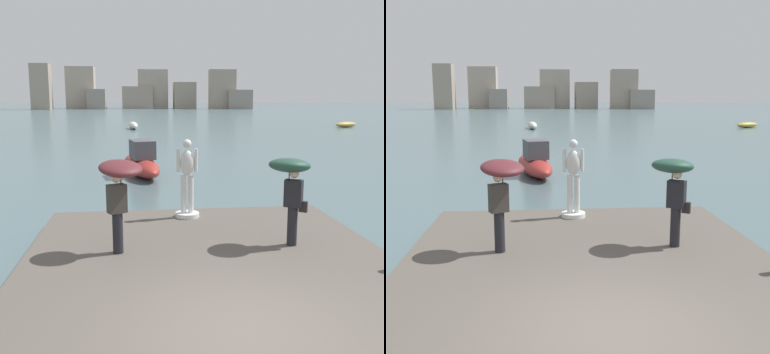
% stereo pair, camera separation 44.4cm
% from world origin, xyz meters
% --- Properties ---
extents(ground_plane, '(400.00, 400.00, 0.00)m').
position_xyz_m(ground_plane, '(0.00, 40.00, 0.00)').
color(ground_plane, '#4C666B').
extents(pier, '(7.68, 10.04, 0.40)m').
position_xyz_m(pier, '(0.00, 2.02, 0.20)').
color(pier, '#564F47').
rests_on(pier, ground).
extents(statue_white_figure, '(0.66, 0.66, 2.15)m').
position_xyz_m(statue_white_figure, '(-0.11, 6.17, 1.35)').
color(statue_white_figure, silver).
rests_on(statue_white_figure, pier).
extents(onlooker_left, '(1.24, 1.25, 2.02)m').
position_xyz_m(onlooker_left, '(-1.82, 3.49, 1.93)').
color(onlooker_left, black).
rests_on(onlooker_left, pier).
extents(onlooker_right, '(1.27, 1.28, 1.99)m').
position_xyz_m(onlooker_right, '(1.90, 3.57, 1.93)').
color(onlooker_right, black).
rests_on(onlooker_right, pier).
extents(boat_mid, '(2.32, 5.44, 1.68)m').
position_xyz_m(boat_mid, '(-1.31, 15.42, 0.58)').
color(boat_mid, '#9E2D28').
rests_on(boat_mid, ground).
extents(boat_leftward, '(1.42, 4.40, 0.81)m').
position_xyz_m(boat_leftward, '(-1.99, 46.36, 0.41)').
color(boat_leftward, silver).
rests_on(boat_leftward, ground).
extents(boat_rightward, '(3.45, 2.41, 0.66)m').
position_xyz_m(boat_rightward, '(23.42, 46.41, 0.33)').
color(boat_rightward, '#B2993D').
rests_on(boat_rightward, ground).
extents(distant_skyline, '(62.31, 13.57, 12.56)m').
position_xyz_m(distant_skyline, '(-0.71, 131.33, 4.85)').
color(distant_skyline, gray).
rests_on(distant_skyline, ground).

